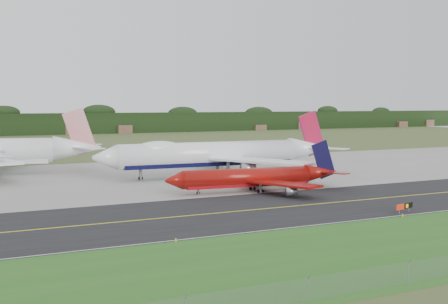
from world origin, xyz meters
TOP-DOWN VIEW (x-y plane):
  - ground at (0.00, 0.00)m, footprint 600.00×600.00m
  - grass_verge at (0.00, -35.00)m, footprint 400.00×30.00m
  - taxiway at (0.00, -4.00)m, footprint 400.00×32.00m
  - apron at (0.00, 51.00)m, footprint 400.00×78.00m
  - taxiway_centreline at (0.00, -4.00)m, footprint 400.00×0.40m
  - taxiway_edge_line at (0.00, -19.50)m, footprint 400.00×0.25m
  - horizon_treeline at (0.00, 273.76)m, footprint 700.00×25.00m
  - jet_ba_747 at (6.54, 41.85)m, footprint 63.29×52.41m
  - jet_red_737 at (1.49, 14.71)m, footprint 37.60×30.47m
  - taxiway_sign at (10.14, -17.98)m, footprint 4.58×1.42m
  - edge_marker_left at (-31.11, -20.50)m, footprint 0.16×0.16m
  - edge_marker_center at (7.36, -20.50)m, footprint 0.16×0.16m

SIDE VIEW (x-z plane):
  - ground at x=0.00m, z-range 0.00..0.00m
  - grass_verge at x=0.00m, z-range 0.00..0.01m
  - apron at x=0.00m, z-range 0.00..0.01m
  - taxiway at x=0.00m, z-range 0.00..0.02m
  - taxiway_centreline at x=0.00m, z-range 0.03..0.03m
  - taxiway_edge_line at x=0.00m, z-range 0.03..0.03m
  - edge_marker_left at x=-31.11m, z-range 0.00..0.50m
  - edge_marker_center at x=7.36m, z-range 0.00..0.50m
  - taxiway_sign at x=10.14m, z-range 0.32..1.89m
  - jet_red_737 at x=1.49m, z-range -2.27..7.88m
  - jet_ba_747 at x=6.54m, z-range -2.54..13.38m
  - horizon_treeline at x=0.00m, z-range -0.53..11.47m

